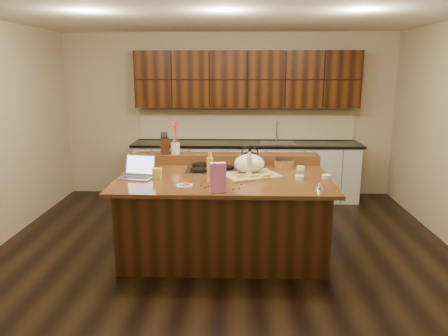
{
  "coord_description": "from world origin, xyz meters",
  "views": [
    {
      "loc": [
        0.16,
        -4.86,
        2.13
      ],
      "look_at": [
        0.0,
        0.05,
        1.0
      ],
      "focal_mm": 35.0,
      "sensor_mm": 36.0,
      "label": 1
    }
  ],
  "objects": [
    {
      "name": "gumdrop_6",
      "position": [
        -0.15,
        -0.45,
        0.93
      ],
      "size": [
        0.02,
        0.02,
        0.02
      ],
      "primitive_type": "ellipsoid",
      "color": "red",
      "rests_on": "island"
    },
    {
      "name": "gumdrop_2",
      "position": [
        0.03,
        -0.59,
        0.93
      ],
      "size": [
        0.02,
        0.02,
        0.02
      ],
      "primitive_type": "ellipsoid",
      "color": "red",
      "rests_on": "island"
    },
    {
      "name": "ramekin_a",
      "position": [
        1.15,
        -0.1,
        0.94
      ],
      "size": [
        0.13,
        0.13,
        0.04
      ],
      "primitive_type": "cylinder",
      "rotation": [
        0.0,
        0.0,
        0.42
      ],
      "color": "white",
      "rests_on": "island"
    },
    {
      "name": "gumdrop_9",
      "position": [
        -0.03,
        -0.5,
        0.93
      ],
      "size": [
        0.02,
        0.02,
        0.02
      ],
      "primitive_type": "ellipsoid",
      "color": "#198C26",
      "rests_on": "island"
    },
    {
      "name": "kitchen_timer",
      "position": [
        1.0,
        -0.53,
        0.96
      ],
      "size": [
        0.09,
        0.09,
        0.07
      ],
      "primitive_type": "cone",
      "rotation": [
        0.0,
        0.0,
        0.17
      ],
      "color": "silver",
      "rests_on": "island"
    },
    {
      "name": "gumdrop_10",
      "position": [
        0.2,
        -0.4,
        0.93
      ],
      "size": [
        0.02,
        0.02,
        0.02
      ],
      "primitive_type": "ellipsoid",
      "color": "red",
      "rests_on": "island"
    },
    {
      "name": "gumdrop_8",
      "position": [
        -0.11,
        -0.5,
        0.93
      ],
      "size": [
        0.02,
        0.02,
        0.02
      ],
      "primitive_type": "ellipsoid",
      "color": "red",
      "rests_on": "island"
    },
    {
      "name": "utensil_crock",
      "position": [
        -0.66,
        0.7,
        1.11
      ],
      "size": [
        0.14,
        0.14,
        0.14
      ],
      "primitive_type": "cylinder",
      "rotation": [
        0.0,
        0.0,
        -0.16
      ],
      "color": "white",
      "rests_on": "back_ledge"
    },
    {
      "name": "laptop",
      "position": [
        -0.96,
        -0.1,
        0.99
      ],
      "size": [
        0.41,
        0.35,
        0.25
      ],
      "rotation": [
        0.0,
        0.0,
        -0.2
      ],
      "color": "#B7B7BC",
      "rests_on": "island"
    },
    {
      "name": "pink_bag",
      "position": [
        -0.04,
        -0.67,
        1.07
      ],
      "size": [
        0.17,
        0.11,
        0.3
      ],
      "primitive_type": "cube",
      "rotation": [
        0.0,
        0.0,
        0.16
      ],
      "color": "#ED6FC8",
      "rests_on": "island"
    },
    {
      "name": "kettle",
      "position": [
        0.3,
        0.17,
        1.07
      ],
      "size": [
        0.24,
        0.24,
        0.21
      ],
      "primitive_type": "ellipsoid",
      "rotation": [
        0.0,
        0.0,
        -0.03
      ],
      "color": "black",
      "rests_on": "cooktop"
    },
    {
      "name": "strainer_bowl",
      "position": [
        0.73,
        0.43,
        0.97
      ],
      "size": [
        0.28,
        0.28,
        0.09
      ],
      "primitive_type": "cylinder",
      "rotation": [
        0.0,
        0.0,
        0.21
      ],
      "color": "#996B3F",
      "rests_on": "island"
    },
    {
      "name": "ramekin_c",
      "position": [
        0.92,
        0.33,
        0.94
      ],
      "size": [
        0.1,
        0.1,
        0.04
      ],
      "primitive_type": "cylinder",
      "rotation": [
        0.0,
        0.0,
        0.03
      ],
      "color": "white",
      "rests_on": "island"
    },
    {
      "name": "candy_plate",
      "position": [
        -0.4,
        -0.46,
        0.93
      ],
      "size": [
        0.2,
        0.2,
        0.01
      ],
      "primitive_type": "cylinder",
      "rotation": [
        0.0,
        0.0,
        -0.15
      ],
      "color": "white",
      "rests_on": "island"
    },
    {
      "name": "gumdrop_4",
      "position": [
        0.12,
        -0.59,
        0.93
      ],
      "size": [
        0.02,
        0.02,
        0.02
      ],
      "primitive_type": "ellipsoid",
      "color": "red",
      "rests_on": "island"
    },
    {
      "name": "room",
      "position": [
        0.0,
        0.0,
        1.35
      ],
      "size": [
        5.52,
        5.02,
        2.72
      ],
      "color": "black",
      "rests_on": "ground"
    },
    {
      "name": "gumdrop_5",
      "position": [
        -0.08,
        -0.49,
        0.93
      ],
      "size": [
        0.02,
        0.02,
        0.02
      ],
      "primitive_type": "ellipsoid",
      "color": "#198C26",
      "rests_on": "island"
    },
    {
      "name": "green_bowl",
      "position": [
        0.3,
        0.43,
        1.04
      ],
      "size": [
        0.3,
        0.3,
        0.15
      ],
      "primitive_type": "ellipsoid",
      "rotation": [
        0.0,
        0.0,
        -0.13
      ],
      "color": "olive",
      "rests_on": "cooktop"
    },
    {
      "name": "knife_block",
      "position": [
        -0.79,
        0.7,
        1.14
      ],
      "size": [
        0.12,
        0.18,
        0.21
      ],
      "primitive_type": "cube",
      "rotation": [
        0.0,
        0.0,
        0.09
      ],
      "color": "black",
      "rests_on": "back_ledge"
    },
    {
      "name": "gumdrop_1",
      "position": [
        -0.23,
        -0.45,
        0.93
      ],
      "size": [
        0.02,
        0.02,
        0.02
      ],
      "primitive_type": "ellipsoid",
      "color": "#198C26",
      "rests_on": "island"
    },
    {
      "name": "ramekin_b",
      "position": [
        0.85,
        -0.14,
        0.94
      ],
      "size": [
        0.12,
        0.12,
        0.04
      ],
      "primitive_type": "cylinder",
      "rotation": [
        0.0,
        0.0,
        -0.17
      ],
      "color": "white",
      "rests_on": "island"
    },
    {
      "name": "cooktop",
      "position": [
        0.0,
        0.3,
        0.94
      ],
      "size": [
        0.92,
        0.52,
        0.05
      ],
      "color": "gray",
      "rests_on": "island"
    },
    {
      "name": "package_box",
      "position": [
        -0.74,
        -0.19,
        0.98
      ],
      "size": [
        0.1,
        0.08,
        0.13
      ],
      "primitive_type": "cube",
      "rotation": [
        0.0,
        0.0,
        -0.2
      ],
      "color": "#E3CF50",
      "rests_on": "island"
    },
    {
      "name": "vinegar_bottle",
      "position": [
        0.29,
        -0.1,
        1.04
      ],
      "size": [
        0.07,
        0.07,
        0.25
      ],
      "primitive_type": "cylinder",
      "rotation": [
        0.0,
        0.0,
        0.09
      ],
      "color": "silver",
      "rests_on": "island"
    },
    {
      "name": "gumdrop_7",
      "position": [
        0.01,
        -0.49,
        0.93
      ],
      "size": [
        0.02,
        0.02,
        0.02
      ],
      "primitive_type": "ellipsoid",
      "color": "#198C26",
      "rests_on": "island"
    },
    {
      "name": "oil_bottle",
      "position": [
        -0.14,
        -0.26,
        1.06
      ],
      "size": [
        0.09,
        0.09,
        0.27
      ],
      "primitive_type": "cylinder",
      "rotation": [
        0.0,
        0.0,
        0.26
      ],
      "color": "yellow",
      "rests_on": "island"
    },
    {
      "name": "gumdrop_3",
      "position": [
        0.17,
        -0.55,
        0.93
      ],
      "size": [
        0.02,
        0.02,
        0.02
      ],
      "primitive_type": "ellipsoid",
      "color": "#198C26",
      "rests_on": "island"
    },
    {
      "name": "island",
      "position": [
        0.0,
        0.0,
        0.46
      ],
      "size": [
        2.4,
        1.6,
        0.92
      ],
      "color": "black",
      "rests_on": "ground"
    },
    {
      "name": "gumdrop_0",
      "position": [
        -0.17,
        -0.52,
        0.93
      ],
      "size": [
        0.02,
        0.02,
        0.02
      ],
      "primitive_type": "ellipsoid",
      "color": "red",
      "rests_on": "island"
    },
    {
      "name": "back_ledge",
      "position": [
        0.0,
        0.7,
        0.98
      ],
      "size": [
        2.4,
        0.3,
        0.12
      ],
      "primitive_type": "cube",
      "color": "black",
      "rests_on": "island"
    },
    {
      "name": "wooden_tray",
      "position": [
        0.3,
        0.04,
        1.03
      ],
      "size": [
        0.72,
        0.64,
        0.24
      ],
      "rotation": [
        0.0,
        0.0,
        0.4
      ],
      "color": "tan",
      "rests_on": "island"
    },
    {
      "name": "back_counter",
      "position": [
        0.3,
        2.23,
        0.98
      ],
      "size": [
        3.7,
        0.66,
        2.4
      ],
      "color": "silver",
      "rests_on": "ground"
    }
  ]
}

